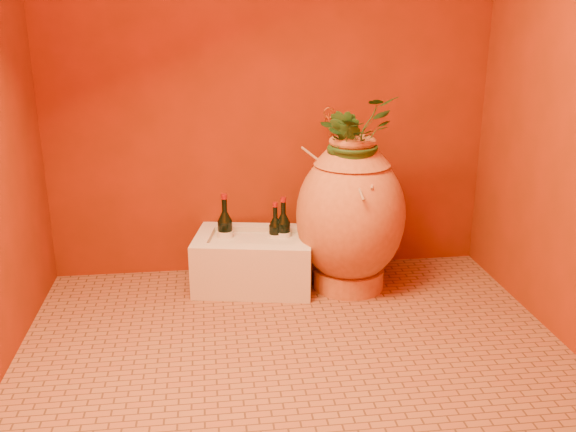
{
  "coord_description": "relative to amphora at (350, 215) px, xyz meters",
  "views": [
    {
      "loc": [
        -0.36,
        -2.57,
        1.49
      ],
      "look_at": [
        0.02,
        0.35,
        0.53
      ],
      "focal_mm": 40.0,
      "sensor_mm": 36.0,
      "label": 1
    }
  ],
  "objects": [
    {
      "name": "stone_basin",
      "position": [
        -0.52,
        0.08,
        -0.28
      ],
      "size": [
        0.71,
        0.55,
        0.3
      ],
      "rotation": [
        0.0,
        0.0,
        -0.19
      ],
      "color": "beige",
      "rests_on": "floor"
    },
    {
      "name": "wine_bottle_b",
      "position": [
        -0.67,
        0.16,
        -0.13
      ],
      "size": [
        0.09,
        0.09,
        0.35
      ],
      "color": "black",
      "rests_on": "stone_basin"
    },
    {
      "name": "plant_main",
      "position": [
        0.01,
        -0.02,
        0.42
      ],
      "size": [
        0.52,
        0.5,
        0.44
      ],
      "primitive_type": "imported",
      "rotation": [
        0.0,
        0.0,
        0.55
      ],
      "color": "#1D4217",
      "rests_on": "amphora"
    },
    {
      "name": "wine_bottle_c",
      "position": [
        -0.39,
        0.13,
        -0.15
      ],
      "size": [
        0.07,
        0.07,
        0.3
      ],
      "color": "black",
      "rests_on": "stone_basin"
    },
    {
      "name": "amphora",
      "position": [
        0.0,
        0.0,
        0.0
      ],
      "size": [
        0.76,
        0.76,
        0.84
      ],
      "rotation": [
        0.0,
        0.0,
        -0.37
      ],
      "color": "#B76A33",
      "rests_on": "floor"
    },
    {
      "name": "wall_back",
      "position": [
        -0.4,
        0.35,
        0.83
      ],
      "size": [
        2.5,
        0.02,
        2.5
      ],
      "primitive_type": "cube",
      "color": "#612105",
      "rests_on": "ground"
    },
    {
      "name": "plant_side",
      "position": [
        -0.06,
        -0.05,
        0.4
      ],
      "size": [
        0.23,
        0.25,
        0.35
      ],
      "primitive_type": "imported",
      "rotation": [
        0.0,
        0.0,
        -1.08
      ],
      "color": "#1D4217",
      "rests_on": "amphora"
    },
    {
      "name": "wall_tap",
      "position": [
        -0.07,
        0.27,
        0.47
      ],
      "size": [
        0.07,
        0.14,
        0.15
      ],
      "color": "#AC6E27",
      "rests_on": "wall_back"
    },
    {
      "name": "floor",
      "position": [
        -0.4,
        -0.65,
        -0.42
      ],
      "size": [
        2.5,
        2.5,
        0.0
      ],
      "primitive_type": "plane",
      "color": "brown",
      "rests_on": "ground"
    },
    {
      "name": "wine_bottle_a",
      "position": [
        -0.35,
        0.12,
        -0.14
      ],
      "size": [
        0.08,
        0.08,
        0.33
      ],
      "color": "black",
      "rests_on": "stone_basin"
    }
  ]
}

